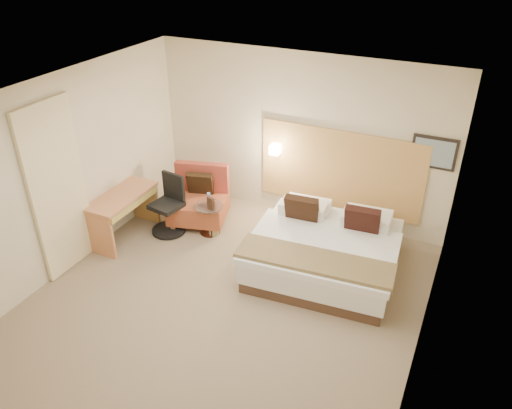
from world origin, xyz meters
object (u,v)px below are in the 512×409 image
at_px(lounge_chair, 199,201).
at_px(side_table, 209,218).
at_px(bed, 325,250).
at_px(desk, 123,204).
at_px(desk_chair, 169,209).

bearing_deg(lounge_chair, side_table, -39.15).
bearing_deg(side_table, bed, -2.16).
xyz_separation_m(side_table, desk, (-1.13, -0.63, 0.30)).
xyz_separation_m(desk, desk_chair, (0.51, 0.44, -0.20)).
distance_m(desk, desk_chair, 0.70).
relative_size(lounge_chair, desk, 0.88).
relative_size(side_table, desk_chair, 0.60).
height_order(side_table, desk, desk).
height_order(bed, desk_chair, bed).
relative_size(bed, side_table, 3.72).
relative_size(bed, lounge_chair, 2.01).
bearing_deg(desk_chair, desk, -139.26).
relative_size(lounge_chair, desk_chair, 1.12).
bearing_deg(lounge_chair, bed, -8.98).
xyz_separation_m(bed, desk, (-3.04, -0.55, 0.27)).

